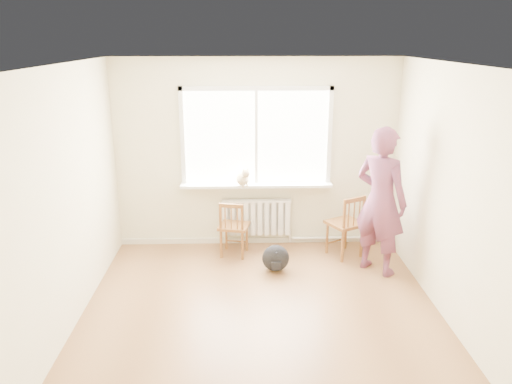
{
  "coord_description": "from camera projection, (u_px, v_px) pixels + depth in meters",
  "views": [
    {
      "loc": [
        -0.2,
        -4.67,
        2.96
      ],
      "look_at": [
        -0.03,
        1.2,
        1.12
      ],
      "focal_mm": 35.0,
      "sensor_mm": 36.0,
      "label": 1
    }
  ],
  "objects": [
    {
      "name": "heating_pipe",
      "position": [
        340.0,
        238.0,
        7.44
      ],
      "size": [
        1.4,
        0.04,
        0.04
      ],
      "primitive_type": "cylinder",
      "rotation": [
        0.0,
        1.57,
        0.0
      ],
      "color": "silver",
      "rests_on": "back_wall"
    },
    {
      "name": "backpack",
      "position": [
        276.0,
        258.0,
        6.53
      ],
      "size": [
        0.4,
        0.33,
        0.36
      ],
      "primitive_type": "ellipsoid",
      "rotation": [
        0.0,
        0.0,
        -0.19
      ],
      "color": "black",
      "rests_on": "floor"
    },
    {
      "name": "window",
      "position": [
        256.0,
        133.0,
        6.97
      ],
      "size": [
        2.12,
        0.05,
        1.42
      ],
      "color": "white",
      "rests_on": "back_wall"
    },
    {
      "name": "back_wall",
      "position": [
        256.0,
        154.0,
        7.09
      ],
      "size": [
        4.0,
        0.01,
        2.7
      ],
      "primitive_type": "cube",
      "color": "beige",
      "rests_on": "ground"
    },
    {
      "name": "windowsill",
      "position": [
        256.0,
        185.0,
        7.11
      ],
      "size": [
        2.15,
        0.22,
        0.04
      ],
      "primitive_type": "cube",
      "color": "white",
      "rests_on": "back_wall"
    },
    {
      "name": "person",
      "position": [
        381.0,
        201.0,
        6.31
      ],
      "size": [
        0.82,
        0.82,
        1.92
      ],
      "primitive_type": "imported",
      "rotation": [
        0.0,
        0.0,
        2.35
      ],
      "color": "#B03A41",
      "rests_on": "floor"
    },
    {
      "name": "ceiling",
      "position": [
        263.0,
        66.0,
        4.54
      ],
      "size": [
        4.5,
        4.5,
        0.0
      ],
      "primitive_type": "plane",
      "rotation": [
        3.14,
        0.0,
        0.0
      ],
      "color": "white",
      "rests_on": "back_wall"
    },
    {
      "name": "floor",
      "position": [
        262.0,
        325.0,
        5.34
      ],
      "size": [
        4.5,
        4.5,
        0.0
      ],
      "primitive_type": "plane",
      "color": "#8E603A",
      "rests_on": "ground"
    },
    {
      "name": "chair_left",
      "position": [
        233.0,
        229.0,
        6.92
      ],
      "size": [
        0.47,
        0.45,
        0.8
      ],
      "rotation": [
        0.0,
        0.0,
        2.93
      ],
      "color": "brown",
      "rests_on": "floor"
    },
    {
      "name": "radiator",
      "position": [
        256.0,
        217.0,
        7.27
      ],
      "size": [
        1.0,
        0.12,
        0.55
      ],
      "color": "white",
      "rests_on": "back_wall"
    },
    {
      "name": "cat",
      "position": [
        243.0,
        178.0,
        6.98
      ],
      "size": [
        0.26,
        0.4,
        0.28
      ],
      "rotation": [
        0.0,
        0.0,
        0.34
      ],
      "color": "beige",
      "rests_on": "windowsill"
    },
    {
      "name": "baseboard",
      "position": [
        256.0,
        240.0,
        7.46
      ],
      "size": [
        4.0,
        0.03,
        0.08
      ],
      "primitive_type": "cube",
      "color": "beige",
      "rests_on": "ground"
    },
    {
      "name": "chair_right",
      "position": [
        347.0,
        226.0,
        6.88
      ],
      "size": [
        0.59,
        0.58,
        0.9
      ],
      "rotation": [
        0.0,
        0.0,
        3.64
      ],
      "color": "brown",
      "rests_on": "floor"
    }
  ]
}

